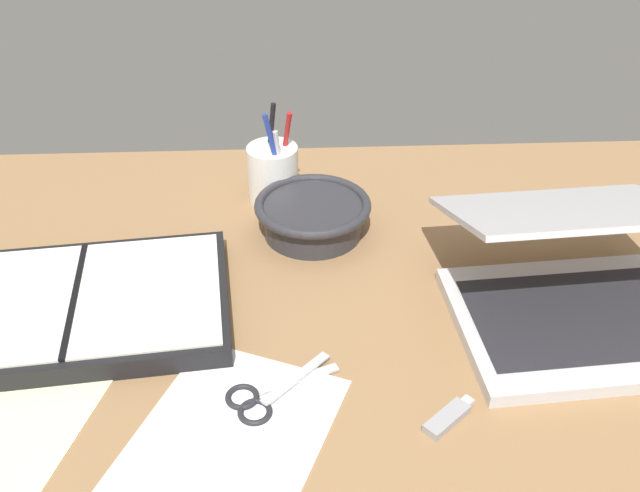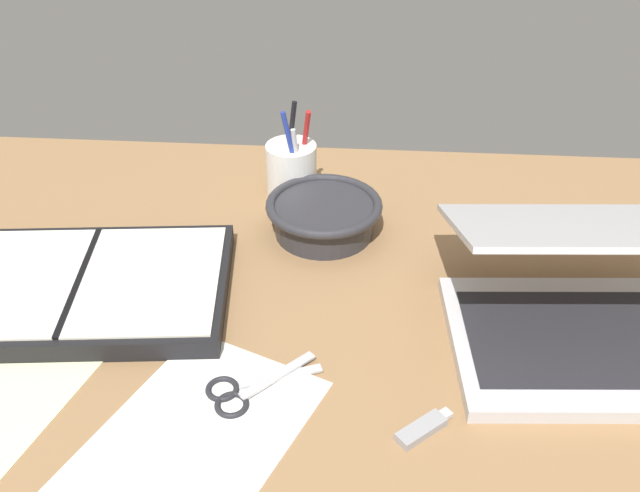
{
  "view_description": "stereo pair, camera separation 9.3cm",
  "coord_description": "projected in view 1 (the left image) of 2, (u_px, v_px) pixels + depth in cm",
  "views": [
    {
      "loc": [
        -2.58,
        -67.38,
        62.1
      ],
      "look_at": [
        1.06,
        8.51,
        9.0
      ],
      "focal_mm": 40.0,
      "sensor_mm": 36.0,
      "label": 1
    },
    {
      "loc": [
        6.68,
        -67.26,
        62.1
      ],
      "look_at": [
        1.06,
        8.51,
        9.0
      ],
      "focal_mm": 40.0,
      "sensor_mm": 36.0,
      "label": 2
    }
  ],
  "objects": [
    {
      "name": "bowl",
      "position": [
        313.0,
        215.0,
        1.06
      ],
      "size": [
        17.37,
        17.37,
        5.57
      ],
      "color": "#2D2D33",
      "rests_on": "desk_top"
    },
    {
      "name": "paper_sheet_front",
      "position": [
        218.0,
        457.0,
        0.74
      ],
      "size": [
        29.48,
        35.06,
        0.16
      ],
      "primitive_type": "cube",
      "rotation": [
        0.0,
        0.0,
        -0.4
      ],
      "color": "white",
      "rests_on": "desk_top"
    },
    {
      "name": "usb_drive",
      "position": [
        448.0,
        417.0,
        0.77
      ],
      "size": [
        6.5,
        5.92,
        1.0
      ],
      "rotation": [
        0.0,
        0.0,
        -0.86
      ],
      "color": "#99999E",
      "rests_on": "desk_top"
    },
    {
      "name": "pen_cup",
      "position": [
        273.0,
        173.0,
        1.13
      ],
      "size": [
        8.05,
        8.05,
        16.03
      ],
      "color": "white",
      "rests_on": "desk_top"
    },
    {
      "name": "laptop",
      "position": [
        574.0,
        282.0,
        0.89
      ],
      "size": [
        32.17,
        32.79,
        17.45
      ],
      "rotation": [
        0.0,
        0.0,
        0.07
      ],
      "color": "silver",
      "rests_on": "desk_top"
    },
    {
      "name": "paper_sheet_beside_planner",
      "position": [
        12.0,
        416.0,
        0.78
      ],
      "size": [
        23.13,
        29.65,
        0.16
      ],
      "primitive_type": "cube",
      "rotation": [
        0.0,
        0.0,
        -0.27
      ],
      "color": "#F4EFB2",
      "rests_on": "desk_top"
    },
    {
      "name": "desk_top",
      "position": [
        315.0,
        336.0,
        0.9
      ],
      "size": [
        140.0,
        100.0,
        2.0
      ],
      "primitive_type": "cube",
      "color": "#936D47",
      "rests_on": "ground"
    },
    {
      "name": "planner",
      "position": [
        77.0,
        306.0,
        0.91
      ],
      "size": [
        40.93,
        29.25,
        3.19
      ],
      "rotation": [
        0.0,
        0.0,
        0.1
      ],
      "color": "black",
      "rests_on": "desk_top"
    },
    {
      "name": "scissors",
      "position": [
        261.0,
        398.0,
        0.8
      ],
      "size": [
        13.17,
        10.74,
        0.8
      ],
      "rotation": [
        0.0,
        0.0,
        0.58
      ],
      "color": "#B7B7BC",
      "rests_on": "desk_top"
    }
  ]
}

